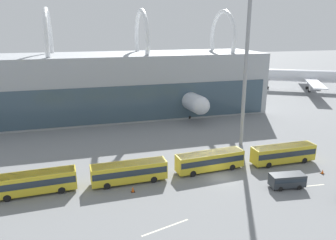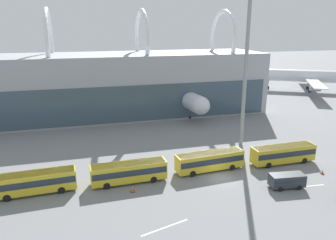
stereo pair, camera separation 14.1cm
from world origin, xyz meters
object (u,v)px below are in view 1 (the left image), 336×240
Objects in this scene: shuttle_bus_0 at (34,182)px; traffic_cone_1 at (133,189)px; floodlight_mast at (247,44)px; traffic_cone_0 at (323,172)px; shuttle_bus_1 at (129,171)px; airliner_at_gate_far at (168,91)px; airliner_parked_remote at (308,76)px; service_van_foreground at (287,180)px; shuttle_bus_2 at (210,160)px; shuttle_bus_3 at (283,153)px.

shuttle_bus_0 is 13.70m from traffic_cone_1.
floodlight_mast reaches higher than traffic_cone_0.
shuttle_bus_1 reaches higher than traffic_cone_1.
shuttle_bus_0 is at bearing -42.34° from airliner_at_gate_far.
airliner_at_gate_far reaches higher than traffic_cone_1.
service_van_foreground is at bearing 80.00° from airliner_parked_remote.
shuttle_bus_2 is 13.25m from shuttle_bus_3.
traffic_cone_1 reaches higher than traffic_cone_0.
service_van_foreground is (-4.66, -7.90, -0.59)m from shuttle_bus_3.
shuttle_bus_2 is (-5.22, -43.78, -2.90)m from airliner_at_gate_far.
shuttle_bus_1 reaches higher than traffic_cone_0.
airliner_parked_remote is at bearing 54.09° from traffic_cone_0.
floodlight_mast reaches higher than shuttle_bus_1.
floodlight_mast is (23.89, 10.23, 17.59)m from shuttle_bus_1.
airliner_at_gate_far reaches higher than airliner_parked_remote.
shuttle_bus_1 is at bearing 169.95° from traffic_cone_0.
shuttle_bus_0 is 1.01× the size of shuttle_bus_3.
service_van_foreground is at bearing -48.65° from shuttle_bus_2.
floodlight_mast is at bearing 103.84° from shuttle_bus_3.
floodlight_mast reaches higher than shuttle_bus_3.
shuttle_bus_2 is at bearing -13.54° from airliner_at_gate_far.
shuttle_bus_3 is at bearing -2.85° from shuttle_bus_0.
shuttle_bus_3 is 20.45m from floodlight_mast.
shuttle_bus_0 is 0.37× the size of floodlight_mast.
traffic_cone_0 is (8.28, 2.42, -0.89)m from service_van_foreground.
shuttle_bus_1 is 16.24× the size of traffic_cone_0.
traffic_cone_0 is 30.20m from traffic_cone_1.
airliner_at_gate_far is 3.75× the size of shuttle_bus_2.
traffic_cone_1 is (-13.25, -3.77, -1.42)m from shuttle_bus_2.
airliner_at_gate_far is 61.38× the size of traffic_cone_0.
airliner_parked_remote is 71.39m from shuttle_bus_3.
service_van_foreground is (8.59, -8.43, -0.59)m from shuttle_bus_2.
shuttle_bus_1 is at bearing 178.76° from shuttle_bus_2.
floodlight_mast is at bearing 12.36° from shuttle_bus_0.
floodlight_mast is at bearing 29.15° from traffic_cone_1.
shuttle_bus_3 is 13.75× the size of traffic_cone_1.
airliner_at_gate_far reaches higher than shuttle_bus_0.
service_van_foreground is 22.35m from traffic_cone_1.
service_van_foreground is (35.07, -7.93, -0.59)m from shuttle_bus_0.
floodlight_mast is 33.32m from traffic_cone_1.
airliner_parked_remote reaches higher than shuttle_bus_0.
traffic_cone_0 is (6.22, -15.57, -19.08)m from floodlight_mast.
traffic_cone_0 is at bearing 83.77° from airliner_parked_remote.
traffic_cone_1 is (-23.90, -13.33, -19.02)m from floodlight_mast.
floodlight_mast reaches higher than airliner_at_gate_far.
airliner_parked_remote reaches higher than traffic_cone_1.
shuttle_bus_2 is at bearing 177.09° from shuttle_bus_3.
shuttle_bus_1 and shuttle_bus_3 have the same top height.
shuttle_bus_1 is 31.38m from floodlight_mast.
floodlight_mast is (37.13, 10.06, 17.59)m from shuttle_bus_0.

